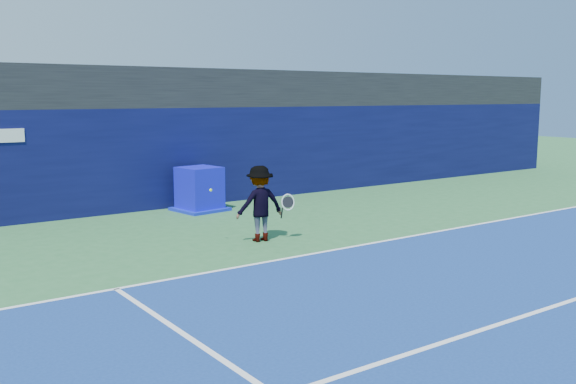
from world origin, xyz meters
name	(u,v)px	position (x,y,z in m)	size (l,w,h in m)	color
ground	(441,282)	(0.00, 0.00, 0.00)	(80.00, 80.00, 0.00)	#2F6A38
baseline	(336,250)	(0.00, 3.00, 0.01)	(24.00, 0.10, 0.01)	white
service_line	(539,311)	(0.00, -2.00, 0.01)	(24.00, 0.10, 0.01)	white
stadium_band	(167,88)	(0.00, 11.50, 3.60)	(36.00, 3.00, 1.20)	black
back_wall_assembly	(182,156)	(0.00, 10.50, 1.50)	(36.00, 1.03, 3.00)	#0A0C3A
equipment_cart	(200,191)	(-0.13, 9.14, 0.59)	(1.52, 1.52, 1.29)	#0F0EC7
tennis_player	(260,204)	(-0.86, 4.74, 0.88)	(1.37, 0.82, 1.77)	silver
tennis_ball	(211,190)	(-1.99, 5.03, 1.26)	(0.06, 0.06, 0.06)	#C4F71B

